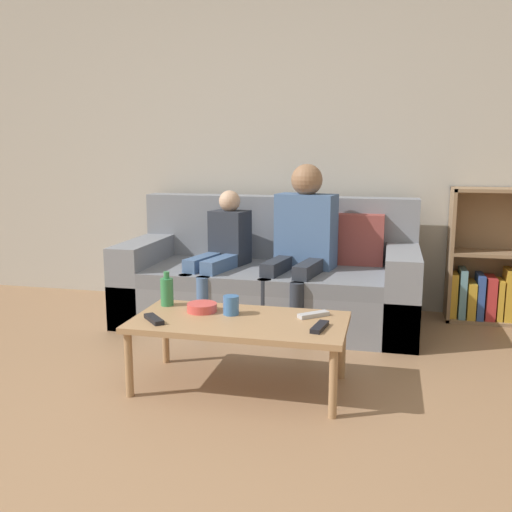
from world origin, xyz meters
TOP-DOWN VIEW (x-y plane):
  - ground_plane at (0.00, 0.00)m, footprint 22.00×22.00m
  - wall_back at (0.00, 2.67)m, footprint 12.00×0.06m
  - couch at (0.13, 2.14)m, footprint 2.05×0.90m
  - bookshelf at (1.68, 2.51)m, footprint 0.67×0.28m
  - coffee_table at (0.21, 0.96)m, footprint 1.09×0.56m
  - person_adult at (0.36, 2.06)m, footprint 0.47×0.67m
  - person_child at (-0.20, 2.01)m, footprint 0.38×0.66m
  - cup_near at (0.15, 1.03)m, footprint 0.08×0.08m
  - tv_remote_0 at (-0.20, 0.83)m, footprint 0.15×0.16m
  - tv_remote_1 at (0.57, 1.09)m, footprint 0.16×0.15m
  - tv_remote_2 at (0.63, 0.89)m, footprint 0.08×0.18m
  - snack_bowl at (-0.02, 1.05)m, footprint 0.16×0.16m
  - bottle at (-0.25, 1.12)m, footprint 0.07×0.07m

SIDE VIEW (x-z plane):
  - ground_plane at x=0.00m, z-range 0.00..0.00m
  - couch at x=0.13m, z-range -0.15..0.72m
  - coffee_table at x=0.21m, z-range 0.15..0.51m
  - bookshelf at x=1.68m, z-range -0.13..0.83m
  - tv_remote_0 at x=-0.20m, z-range 0.36..0.39m
  - tv_remote_1 at x=0.57m, z-range 0.36..0.39m
  - tv_remote_2 at x=0.63m, z-range 0.36..0.39m
  - snack_bowl at x=-0.02m, z-range 0.36..0.41m
  - cup_near at x=0.15m, z-range 0.36..0.46m
  - bottle at x=-0.25m, z-range 0.35..0.54m
  - person_child at x=-0.20m, z-range 0.06..0.99m
  - person_adult at x=0.36m, z-range 0.09..1.21m
  - wall_back at x=0.00m, z-range 0.00..2.60m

